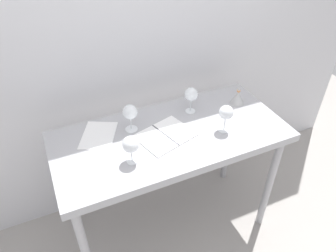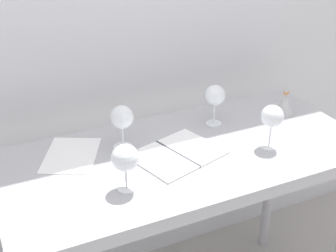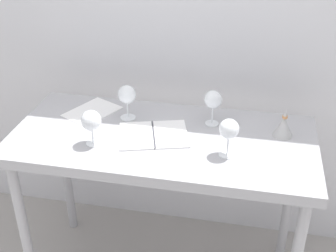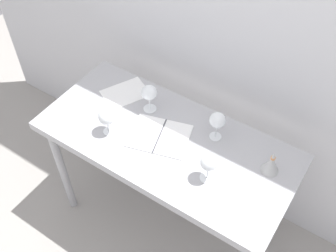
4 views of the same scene
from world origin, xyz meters
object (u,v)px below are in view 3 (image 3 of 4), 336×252
object	(u,v)px
open_notebook	(154,135)
decanter_funnel	(283,127)
wine_glass_near_left	(91,121)
wine_glass_near_right	(229,130)
tasting_sheet_upper	(92,111)
wine_glass_far_left	(127,95)
wine_glass_far_right	(213,101)

from	to	relation	value
open_notebook	decanter_funnel	distance (m)	0.59
wine_glass_near_left	wine_glass_near_right	world-z (taller)	wine_glass_near_right
tasting_sheet_upper	wine_glass_far_left	bearing A→B (deg)	19.00
wine_glass_far_left	wine_glass_near_left	bearing A→B (deg)	-108.16
wine_glass_far_left	wine_glass_far_right	size ratio (longest dim) A/B	0.99
wine_glass_near_left	wine_glass_far_left	xyz separation A→B (m)	(0.09, 0.26, 0.01)
wine_glass_far_right	tasting_sheet_upper	world-z (taller)	wine_glass_far_right
wine_glass_far_left	decanter_funnel	distance (m)	0.75
wine_glass_far_right	tasting_sheet_upper	bearing A→B (deg)	179.65
wine_glass_near_left	wine_glass_near_right	size ratio (longest dim) A/B	0.96
wine_glass_far_left	wine_glass_far_right	world-z (taller)	wine_glass_far_right
wine_glass_far_left	wine_glass_far_right	xyz separation A→B (m)	(0.41, 0.02, 0.00)
wine_glass_far_right	decanter_funnel	xyz separation A→B (m)	(0.33, -0.04, -0.08)
wine_glass_far_left	wine_glass_near_right	distance (m)	0.56
wine_glass_near_left	wine_glass_far_right	distance (m)	0.57
open_notebook	tasting_sheet_upper	size ratio (longest dim) A/B	1.42
decanter_funnel	wine_glass_far_left	bearing A→B (deg)	178.39
decanter_funnel	open_notebook	bearing A→B (deg)	-168.43
open_notebook	wine_glass_near_left	bearing A→B (deg)	-170.11
open_notebook	decanter_funnel	world-z (taller)	decanter_funnel
wine_glass_far_left	wine_glass_far_right	distance (m)	0.41
wine_glass_far_left	wine_glass_far_right	bearing A→B (deg)	3.11
wine_glass_near_right	wine_glass_far_right	bearing A→B (deg)	110.34
wine_glass_near_right	decanter_funnel	bearing A→B (deg)	42.14
wine_glass_far_right	wine_glass_near_right	bearing A→B (deg)	-69.66
wine_glass_far_right	open_notebook	xyz separation A→B (m)	(-0.25, -0.16, -0.12)
wine_glass_near_right	tasting_sheet_upper	distance (m)	0.76
wine_glass_near_right	decanter_funnel	size ratio (longest dim) A/B	1.28
tasting_sheet_upper	decanter_funnel	xyz separation A→B (m)	(0.94, -0.05, 0.05)
wine_glass_near_left	wine_glass_far_right	world-z (taller)	wine_glass_far_right
wine_glass_near_right	open_notebook	world-z (taller)	wine_glass_near_right
tasting_sheet_upper	wine_glass_near_right	bearing A→B (deg)	6.30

